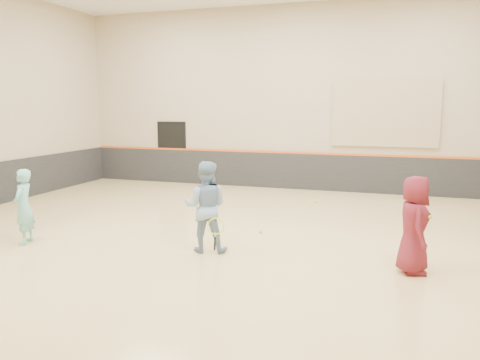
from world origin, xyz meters
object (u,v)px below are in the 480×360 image
(girl, at_px, (24,207))
(young_man, at_px, (414,225))
(instructor, at_px, (206,207))
(spare_racket, at_px, (312,199))

(girl, height_order, young_man, young_man)
(instructor, relative_size, young_man, 1.06)
(girl, xyz_separation_m, spare_racket, (4.86, 6.05, -0.72))
(girl, distance_m, instructor, 3.74)
(girl, relative_size, instructor, 0.87)
(girl, xyz_separation_m, young_man, (7.41, 0.64, 0.06))
(instructor, bearing_deg, girl, -1.25)
(spare_racket, bearing_deg, girl, -128.77)
(instructor, distance_m, spare_racket, 5.57)
(girl, bearing_deg, young_man, 76.56)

